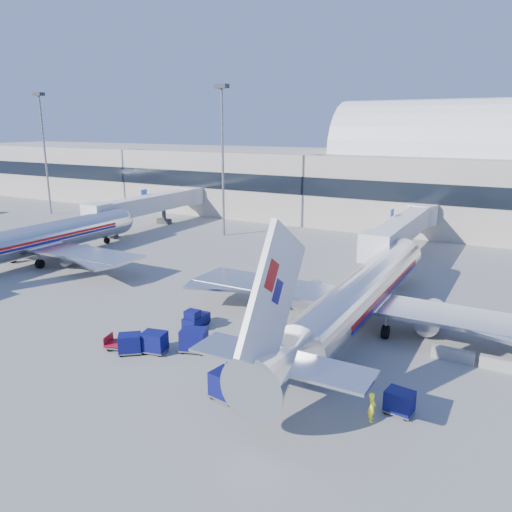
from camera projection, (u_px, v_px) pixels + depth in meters
The scene contains 20 objects.
ground at pixel (231, 324), 43.56m from camera, with size 260.00×260.00×0.00m, color gray.
terminal at pixel (325, 175), 95.32m from camera, with size 170.00×28.15×21.00m.
airliner_main at pixel (360, 295), 41.91m from camera, with size 32.00×37.26×12.07m.
airliner_mid at pixel (31, 241), 61.71m from camera, with size 32.00×37.26×12.07m.
jetbridge_near at pixel (405, 227), 64.99m from camera, with size 4.40×27.50×6.25m.
jetbridge_mid at pixel (155, 203), 84.80m from camera, with size 4.40×27.50×6.25m.
mast_far_west at pixel (43, 136), 93.42m from camera, with size 2.00×1.20×22.60m.
mast_west at pixel (222, 139), 74.56m from camera, with size 2.00×1.20×22.60m.
barrier_near at pixel (453, 355), 36.65m from camera, with size 3.00×0.55×0.90m, color #9E9E96.
barrier_mid at pixel (502, 365), 35.09m from camera, with size 3.00×0.55×0.90m, color #9E9E96.
tug_lead at pixel (241, 366), 34.43m from camera, with size 2.44×1.71×1.44m.
tug_right at pixel (321, 358), 35.60m from camera, with size 2.36×2.52×1.51m.
tug_left at pixel (195, 319), 42.59m from camera, with size 1.38×2.62×1.68m.
cart_train_a at pixel (194, 340), 37.98m from camera, with size 2.43×2.13×1.79m.
cart_train_b at pixel (154, 342), 37.81m from camera, with size 2.11×1.77×1.64m.
cart_train_c at pixel (130, 343), 37.68m from camera, with size 2.19×2.13×1.54m.
cart_solo_near at pixel (227, 385), 31.35m from camera, with size 2.29×1.87×1.83m.
cart_solo_far at pixel (399, 402), 29.79m from camera, with size 1.83×1.49×1.48m.
cart_open_red at pixel (120, 345), 38.42m from camera, with size 2.31×1.88×0.54m.
ramp_worker at pixel (372, 407), 29.05m from camera, with size 0.65×0.43×1.79m, color #DDEE19.
Camera 1 is at (21.73, -34.40, 16.80)m, focal length 35.00 mm.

